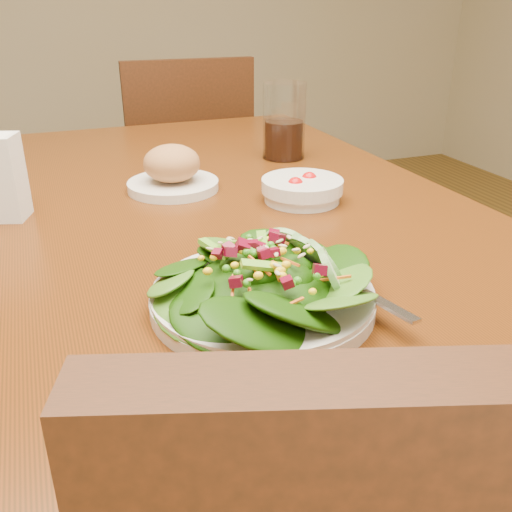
# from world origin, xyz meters

# --- Properties ---
(dining_table) EXTENTS (0.90, 1.40, 0.75)m
(dining_table) POSITION_xyz_m (0.00, 0.00, 0.65)
(dining_table) COLOR #572509
(dining_table) RESTS_ON ground_plane
(chair_far) EXTENTS (0.43, 0.43, 0.89)m
(chair_far) POSITION_xyz_m (0.22, 1.00, 0.47)
(chair_far) COLOR #411C0A
(chair_far) RESTS_ON ground_plane
(salad_plate) EXTENTS (0.25, 0.25, 0.07)m
(salad_plate) POSITION_xyz_m (-0.00, -0.30, 0.78)
(salad_plate) COLOR silver
(salad_plate) RESTS_ON dining_table
(bread_plate) EXTENTS (0.16, 0.16, 0.08)m
(bread_plate) POSITION_xyz_m (-0.01, 0.14, 0.78)
(bread_plate) COLOR silver
(bread_plate) RESTS_ON dining_table
(tomato_bowl) EXTENTS (0.14, 0.14, 0.04)m
(tomato_bowl) POSITION_xyz_m (0.18, 0.01, 0.77)
(tomato_bowl) COLOR silver
(tomato_bowl) RESTS_ON dining_table
(drinking_glass) EXTENTS (0.09, 0.09, 0.15)m
(drinking_glass) POSITION_xyz_m (0.26, 0.27, 0.82)
(drinking_glass) COLOR silver
(drinking_glass) RESTS_ON dining_table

